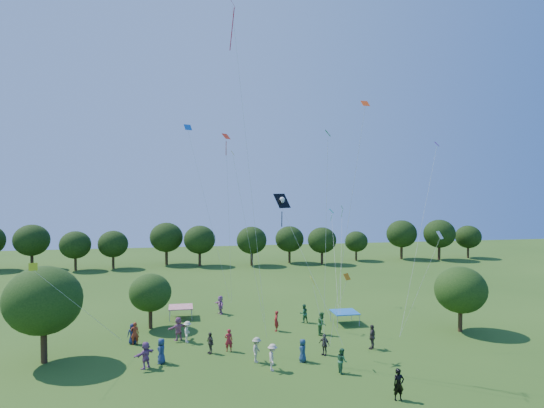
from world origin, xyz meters
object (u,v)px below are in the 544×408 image
(tent_blue, at_px, (345,312))
(pirate_kite, at_px, (283,202))
(near_tree_north, at_px, (150,293))
(man_in_black, at_px, (399,384))
(near_tree_west, at_px, (43,300))
(red_high_kite, at_px, (239,71))
(near_tree_east, at_px, (461,290))
(tent_red_stripe, at_px, (181,307))

(tent_blue, xyz_separation_m, pirate_kite, (-6.85, -5.70, 10.04))
(near_tree_north, xyz_separation_m, man_in_black, (14.88, -17.12, -2.21))
(near_tree_west, xyz_separation_m, red_high_kite, (13.60, -0.34, 16.29))
(near_tree_east, relative_size, red_high_kite, 0.22)
(man_in_black, distance_m, pirate_kite, 14.84)
(near_tree_north, xyz_separation_m, red_high_kite, (6.83, -7.41, 17.54))
(near_tree_north, bearing_deg, red_high_kite, -47.33)
(near_tree_east, xyz_separation_m, pirate_kite, (-15.68, -1.67, 7.53))
(red_high_kite, bearing_deg, near_tree_west, 178.56)
(near_tree_north, relative_size, man_in_black, 2.61)
(near_tree_east, distance_m, pirate_kite, 17.48)
(pirate_kite, bearing_deg, red_high_kite, -179.91)
(near_tree_north, height_order, pirate_kite, pirate_kite)
(tent_blue, xyz_separation_m, red_high_kite, (-10.15, -5.71, 19.63))
(pirate_kite, bearing_deg, near_tree_west, 178.86)
(near_tree_north, xyz_separation_m, tent_blue, (16.98, -1.71, -2.08))
(red_high_kite, bearing_deg, tent_blue, 29.34)
(man_in_black, xyz_separation_m, red_high_kite, (-8.05, 9.71, 19.75))
(tent_blue, bearing_deg, man_in_black, -97.77)
(near_tree_north, height_order, near_tree_east, near_tree_east)
(near_tree_east, relative_size, pirate_kite, 0.53)
(tent_red_stripe, bearing_deg, near_tree_west, -133.15)
(near_tree_north, distance_m, man_in_black, 22.79)
(tent_blue, bearing_deg, near_tree_west, -167.27)
(near_tree_east, bearing_deg, near_tree_north, 167.46)
(near_tree_west, height_order, near_tree_north, near_tree_west)
(tent_blue, xyz_separation_m, man_in_black, (-2.10, -15.41, -0.13))
(red_high_kite, bearing_deg, man_in_black, -50.34)
(near_tree_east, xyz_separation_m, red_high_kite, (-18.98, -1.67, 17.11))
(tent_blue, bearing_deg, red_high_kite, -150.66)
(near_tree_west, bearing_deg, near_tree_east, 2.34)
(tent_blue, bearing_deg, pirate_kite, -140.23)
(tent_red_stripe, distance_m, pirate_kite, 16.25)
(near_tree_west, height_order, man_in_black, near_tree_west)
(tent_blue, relative_size, pirate_kite, 0.21)
(near_tree_north, distance_m, red_high_kite, 20.24)
(red_high_kite, bearing_deg, pirate_kite, 0.09)
(pirate_kite, relative_size, red_high_kite, 0.42)
(tent_red_stripe, xyz_separation_m, red_high_kite, (4.27, -10.29, 19.63))
(pirate_kite, distance_m, red_high_kite, 10.14)
(near_tree_west, distance_m, near_tree_east, 32.62)
(near_tree_north, xyz_separation_m, near_tree_east, (25.82, -5.74, 0.43))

